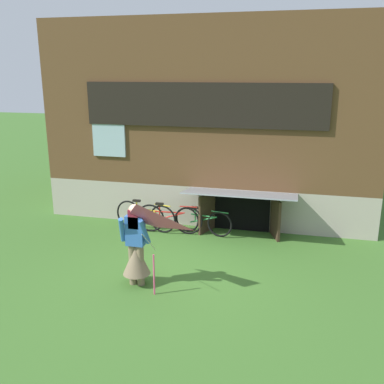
{
  "coord_description": "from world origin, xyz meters",
  "views": [
    {
      "loc": [
        2.29,
        -7.52,
        3.97
      ],
      "look_at": [
        0.21,
        1.03,
        1.5
      ],
      "focal_mm": 40.57,
      "sensor_mm": 36.0,
      "label": 1
    }
  ],
  "objects_px": {
    "bicycle_green": "(203,221)",
    "bicycle_yellow": "(145,216)",
    "person": "(136,252)",
    "kite": "(137,231)",
    "bicycle_red": "(169,219)"
  },
  "relations": [
    {
      "from": "bicycle_green",
      "to": "bicycle_yellow",
      "type": "bearing_deg",
      "value": -167.63
    },
    {
      "from": "bicycle_green",
      "to": "bicycle_yellow",
      "type": "xyz_separation_m",
      "value": [
        -1.5,
        -0.05,
        0.04
      ]
    },
    {
      "from": "person",
      "to": "bicycle_green",
      "type": "relative_size",
      "value": 1.07
    },
    {
      "from": "bicycle_green",
      "to": "bicycle_yellow",
      "type": "distance_m",
      "value": 1.5
    },
    {
      "from": "person",
      "to": "kite",
      "type": "relative_size",
      "value": 0.96
    },
    {
      "from": "bicycle_red",
      "to": "bicycle_yellow",
      "type": "bearing_deg",
      "value": 172.03
    },
    {
      "from": "bicycle_green",
      "to": "bicycle_red",
      "type": "relative_size",
      "value": 0.88
    },
    {
      "from": "kite",
      "to": "bicycle_green",
      "type": "bearing_deg",
      "value": 83.49
    },
    {
      "from": "kite",
      "to": "bicycle_red",
      "type": "distance_m",
      "value": 3.54
    },
    {
      "from": "person",
      "to": "bicycle_yellow",
      "type": "bearing_deg",
      "value": 84.82
    },
    {
      "from": "bicycle_green",
      "to": "bicycle_red",
      "type": "xyz_separation_m",
      "value": [
        -0.85,
        -0.11,
        0.04
      ]
    },
    {
      "from": "person",
      "to": "bicycle_green",
      "type": "bearing_deg",
      "value": 55.4
    },
    {
      "from": "kite",
      "to": "bicycle_yellow",
      "type": "bearing_deg",
      "value": 107.86
    },
    {
      "from": "person",
      "to": "bicycle_green",
      "type": "height_order",
      "value": "person"
    },
    {
      "from": "kite",
      "to": "bicycle_green",
      "type": "xyz_separation_m",
      "value": [
        0.4,
        3.48,
        -1.0
      ]
    }
  ]
}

